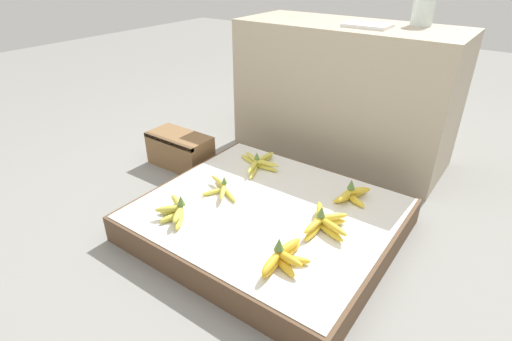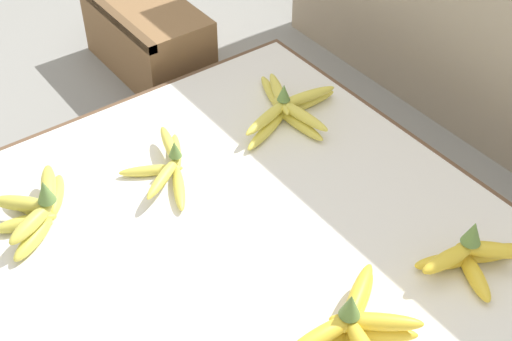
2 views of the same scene
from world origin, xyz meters
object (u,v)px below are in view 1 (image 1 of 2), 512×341
Objects in this scene: banana_bunch_middle_left at (222,188)px; banana_bunch_back_midleft at (352,194)px; glass_jar at (423,10)px; wooden_crate at (180,150)px; banana_bunch_back_left at (258,162)px; banana_bunch_front_left at (176,211)px; foam_tray_white at (368,25)px; banana_bunch_middle_midleft at (324,222)px; banana_bunch_front_midleft at (283,258)px.

banana_bunch_back_midleft is (0.54, 0.30, 0.01)m from banana_bunch_middle_left.
glass_jar is at bearing 93.46° from banana_bunch_back_midleft.
banana_bunch_middle_left is at bearing -25.31° from wooden_crate.
banana_bunch_middle_left is 0.32m from banana_bunch_back_left.
banana_bunch_back_left is 1.90× the size of glass_jar.
banana_bunch_back_left is 0.55m from banana_bunch_back_midleft.
banana_bunch_middle_left is at bearing -88.65° from banana_bunch_back_left.
banana_bunch_front_left is 0.79× the size of foam_tray_white.
wooden_crate is 1.28m from foam_tray_white.
banana_bunch_front_left is 0.87× the size of banana_bunch_back_midleft.
banana_bunch_back_left is 1.21m from glass_jar.
glass_jar is at bearing 58.78° from banana_bunch_back_left.
banana_bunch_middle_midleft is at bearing -27.90° from banana_bunch_back_left.
banana_bunch_back_midleft is (0.03, 0.56, -0.00)m from banana_bunch_front_midleft.
foam_tray_white reaches higher than banana_bunch_middle_midleft.
banana_bunch_back_left is 1.21× the size of foam_tray_white.
banana_bunch_back_midleft is (0.58, 0.58, 0.00)m from banana_bunch_front_left.
wooden_crate is 1.77× the size of banana_bunch_back_midleft.
banana_bunch_front_left reaches higher than banana_bunch_middle_left.
banana_bunch_middle_left is at bearing -113.31° from glass_jar.
banana_bunch_middle_midleft is (0.54, 0.03, 0.01)m from banana_bunch_middle_left.
banana_bunch_back_left is at bearing 87.54° from banana_bunch_front_left.
banana_bunch_back_midleft is at bearing 45.14° from banana_bunch_front_left.
wooden_crate is at bearing 154.12° from banana_bunch_front_midleft.
banana_bunch_front_midleft is at bearing -88.96° from glass_jar.
banana_bunch_front_left is 1.24× the size of glass_jar.
banana_bunch_back_midleft reaches higher than wooden_crate.
wooden_crate is 0.55m from banana_bunch_back_left.
banana_bunch_back_midleft is at bearing -1.43° from banana_bunch_back_left.
banana_bunch_front_midleft is at bearing -78.38° from foam_tray_white.
banana_bunch_front_left is 1.41m from foam_tray_white.
wooden_crate is 1.62× the size of foam_tray_white.
banana_bunch_front_left is at bearing -92.46° from banana_bunch_back_left.
wooden_crate is at bearing 167.99° from banana_bunch_middle_midleft.
banana_bunch_middle_midleft is at bearing -73.74° from foam_tray_white.
foam_tray_white is at bearing 73.64° from banana_bunch_middle_left.
banana_bunch_back_left reaches higher than wooden_crate.
banana_bunch_back_left is (0.03, 0.59, -0.00)m from banana_bunch_front_left.
banana_bunch_back_midleft is (1.10, 0.04, 0.06)m from wooden_crate.
glass_jar is at bearing 69.66° from banana_bunch_front_left.
banana_bunch_middle_left is 1.17m from foam_tray_white.
banana_bunch_front_left is 0.55m from banana_bunch_front_midleft.
banana_bunch_middle_left is at bearing -150.74° from banana_bunch_back_midleft.
banana_bunch_back_midleft is 0.94m from foam_tray_white.
banana_bunch_middle_left is (0.03, 0.27, -0.01)m from banana_bunch_front_left.
banana_bunch_front_midleft reaches higher than wooden_crate.
foam_tray_white reaches higher than banana_bunch_back_midleft.
banana_bunch_middle_midleft is 0.27m from banana_bunch_back_midleft.
banana_bunch_front_midleft is 1.10× the size of banana_bunch_middle_left.
banana_bunch_front_left is at bearing -110.34° from glass_jar.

